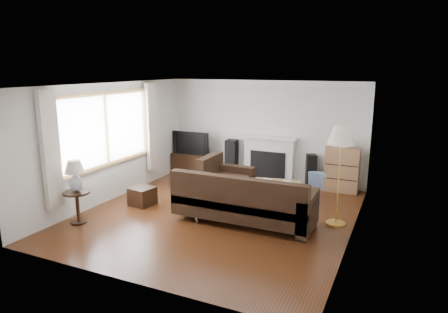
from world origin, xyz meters
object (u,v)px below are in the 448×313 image
at_px(sectional_sofa, 244,199).
at_px(floor_lamp, 339,176).
at_px(coffee_table, 276,190).
at_px(bookshelf, 342,170).
at_px(tv_stand, 193,164).
at_px(side_table, 78,207).

bearing_deg(sectional_sofa, floor_lamp, 21.13).
height_order(sectional_sofa, coffee_table, sectional_sofa).
bearing_deg(floor_lamp, bookshelf, 96.31).
height_order(tv_stand, coffee_table, tv_stand).
relative_size(bookshelf, floor_lamp, 0.57).
xyz_separation_m(bookshelf, side_table, (-4.10, -3.99, -0.22)).
height_order(bookshelf, coffee_table, bookshelf).
bearing_deg(coffee_table, tv_stand, 147.05).
distance_m(bookshelf, floor_lamp, 2.11).
xyz_separation_m(bookshelf, sectional_sofa, (-1.34, -2.67, -0.07)).
height_order(bookshelf, sectional_sofa, bookshelf).
xyz_separation_m(tv_stand, floor_lamp, (4.10, -2.00, 0.64)).
bearing_deg(bookshelf, floor_lamp, -83.69).
xyz_separation_m(sectional_sofa, floor_lamp, (1.57, 0.61, 0.46)).
bearing_deg(tv_stand, bookshelf, 0.87).
xyz_separation_m(sectional_sofa, coffee_table, (0.15, 1.52, -0.25)).
bearing_deg(coffee_table, floor_lamp, -43.48).
bearing_deg(bookshelf, coffee_table, -136.03).
distance_m(sectional_sofa, floor_lamp, 1.74).
bearing_deg(tv_stand, floor_lamp, -26.07).
relative_size(coffee_table, side_table, 1.66).
relative_size(tv_stand, side_table, 1.83).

